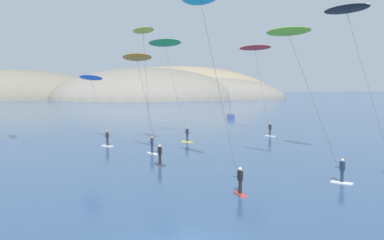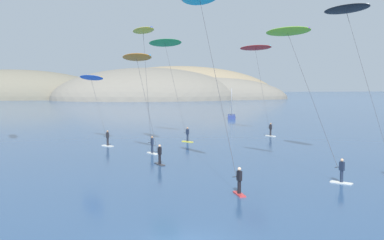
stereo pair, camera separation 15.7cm
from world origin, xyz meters
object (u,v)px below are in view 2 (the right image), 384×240
Objects in this scene: sailboat_near at (231,115)px; kitesurfer_orange at (138,66)px; kitesurfer_blue at (92,83)px; kitesurfer_yellow at (144,40)px; kitesurfer_lime at (293,46)px; kitesurfer_red at (256,54)px; kitesurfer_cyan at (202,7)px; kitesurfer_green at (166,48)px; kitesurfer_black at (349,20)px.

kitesurfer_orange reaches higher than sailboat_near.
kitesurfer_blue is 0.63× the size of kitesurfer_yellow.
kitesurfer_yellow is at bearing 125.31° from kitesurfer_lime.
kitesurfer_blue is at bearing -165.39° from kitesurfer_red.
kitesurfer_lime is (9.96, -14.07, -1.51)m from kitesurfer_yellow.
kitesurfer_blue is (-25.23, -32.86, 6.22)m from sailboat_near.
kitesurfer_yellow is 15.85m from kitesurfer_cyan.
sailboat_near is 55.71m from kitesurfer_lime.
kitesurfer_red is 0.87× the size of kitesurfer_cyan.
kitesurfer_green is 1.27× the size of kitesurfer_orange.
kitesurfer_red reaches higher than kitesurfer_blue.
kitesurfer_black is at bearing -60.39° from kitesurfer_green.
kitesurfer_yellow is at bearing -110.28° from kitesurfer_green.
kitesurfer_black is 1.12× the size of kitesurfer_red.
kitesurfer_red reaches higher than kitesurfer_orange.
kitesurfer_orange is 6.08m from kitesurfer_yellow.
kitesurfer_red is at bearing 46.94° from kitesurfer_orange.
kitesurfer_black is at bearing -37.41° from kitesurfer_yellow.
kitesurfer_red is (0.23, 24.57, -1.30)m from kitesurfer_black.
kitesurfer_black is at bearing -94.84° from sailboat_near.
kitesurfer_orange is (-20.95, -45.32, 7.69)m from sailboat_near.
kitesurfer_orange is 0.81× the size of kitesurfer_red.
kitesurfer_blue is at bearing 125.61° from kitesurfer_lime.
kitesurfer_green is 24.58m from kitesurfer_black.
sailboat_near is at bearing 52.48° from kitesurfer_blue.
sailboat_near is at bearing 63.42° from kitesurfer_yellow.
kitesurfer_cyan reaches higher than kitesurfer_red.
kitesurfer_orange is at bearing -100.02° from kitesurfer_yellow.
kitesurfer_blue is at bearing -127.52° from sailboat_near.
kitesurfer_black is (5.65, 2.13, 2.33)m from kitesurfer_lime.
sailboat_near is 0.44× the size of kitesurfer_cyan.
kitesurfer_orange is 0.71× the size of kitesurfer_cyan.
kitesurfer_green is 24.39m from kitesurfer_lime.
kitesurfer_lime is at bearing -54.39° from kitesurfer_blue.
kitesurfer_red reaches higher than kitesurfer_lime.
kitesurfer_cyan reaches higher than kitesurfer_black.
kitesurfer_yellow reaches higher than kitesurfer_orange.
kitesurfer_lime reaches higher than kitesurfer_orange.
kitesurfer_yellow reaches higher than sailboat_near.
kitesurfer_blue is 0.59× the size of kitesurfer_black.
kitesurfer_green is 15.60m from kitesurfer_orange.
kitesurfer_orange is at bearing 141.28° from kitesurfer_lime.
kitesurfer_orange is 11.50m from kitesurfer_cyan.
kitesurfer_lime reaches higher than sailboat_near.
kitesurfer_yellow is at bearing -53.81° from kitesurfer_blue.
kitesurfer_blue is 0.66× the size of kitesurfer_red.
kitesurfer_orange reaches higher than kitesurfer_blue.
kitesurfer_yellow is 1.05× the size of kitesurfer_red.
kitesurfer_black is at bearing 20.64° from kitesurfer_lime.
sailboat_near is 0.50× the size of kitesurfer_red.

